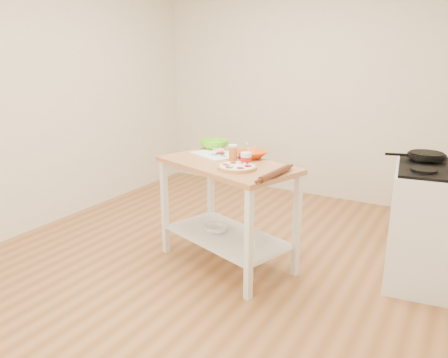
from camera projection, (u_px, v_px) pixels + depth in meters
The scene contains 15 objects.
room_shell at pixel (214, 107), 3.45m from camera, with size 4.04×4.54×2.74m.
prep_island at pixel (227, 192), 3.62m from camera, with size 1.29×0.96×0.90m.
gas_stove at pixel (436, 225), 3.38m from camera, with size 0.76×0.86×1.11m.
skillet at pixel (426, 156), 3.46m from camera, with size 0.45×0.29×0.03m.
pizza at pixel (237, 167), 3.36m from camera, with size 0.30×0.30×0.05m.
cutting_board at pixel (216, 154), 3.82m from camera, with size 0.49×0.44×0.04m.
spatula at pixel (218, 155), 3.74m from camera, with size 0.16×0.05×0.01m.
knife at pixel (215, 149), 3.97m from camera, with size 0.27×0.03×0.01m.
orange_bowl at pixel (251, 155), 3.70m from camera, with size 0.25×0.25×0.06m, color #E04306.
green_bowl at pixel (214, 145), 4.04m from camera, with size 0.26×0.26×0.08m, color #66D317.
beer_pint at pixel (233, 153), 3.55m from camera, with size 0.07×0.07×0.14m.
yogurt_tub at pixel (246, 159), 3.45m from camera, with size 0.09×0.09×0.19m.
rolling_pin at pixel (275, 174), 3.14m from camera, with size 0.05×0.05×0.42m, color #5F2B15.
shelf_glass_bowl at pixel (216, 229), 3.79m from camera, with size 0.21×0.21×0.07m, color silver.
shelf_bin at pixel (254, 239), 3.52m from camera, with size 0.11×0.11×0.11m, color white.
Camera 1 is at (1.80, -2.96, 1.77)m, focal length 35.00 mm.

